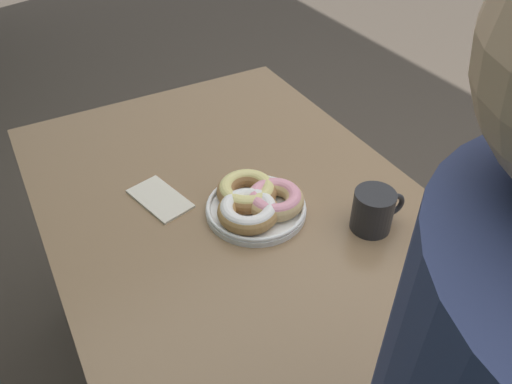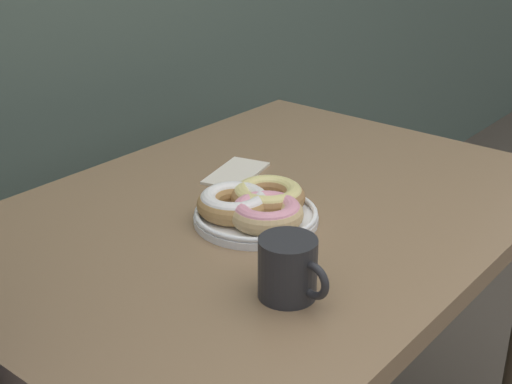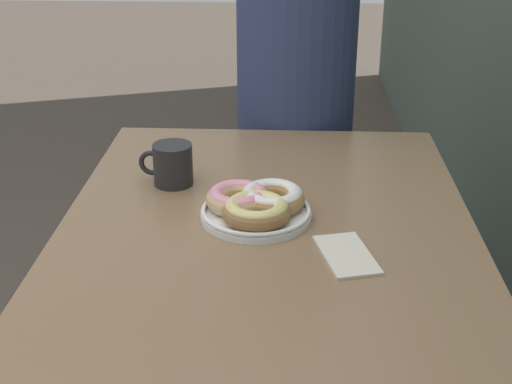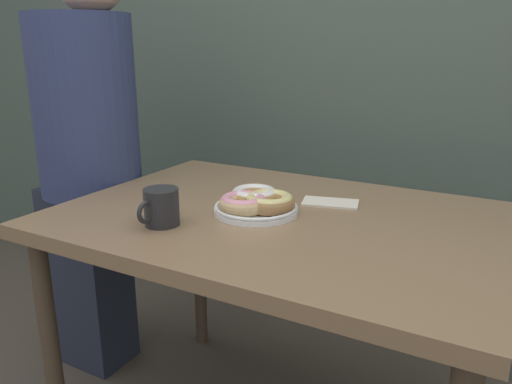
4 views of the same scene
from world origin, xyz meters
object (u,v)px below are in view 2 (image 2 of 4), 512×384
dining_table (265,244)px  donut_plate (256,206)px  coffee_mug (289,268)px  napkin (236,173)px

dining_table → donut_plate: bearing=-156.5°
dining_table → coffee_mug: coffee_mug is taller
donut_plate → napkin: 0.23m
dining_table → coffee_mug: size_ratio=9.45×
dining_table → donut_plate: 0.13m
coffee_mug → napkin: 0.50m
dining_table → coffee_mug: bearing=-134.8°
napkin → donut_plate: bearing=-130.1°
coffee_mug → napkin: (0.32, 0.38, -0.05)m
coffee_mug → napkin: bearing=50.1°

